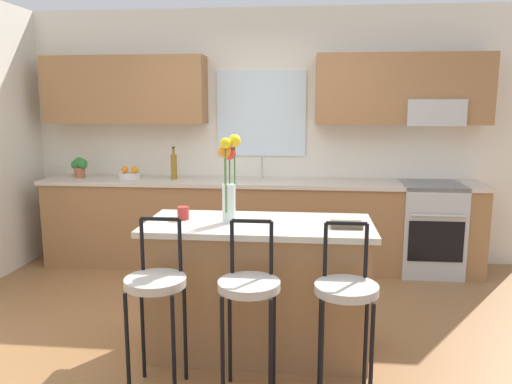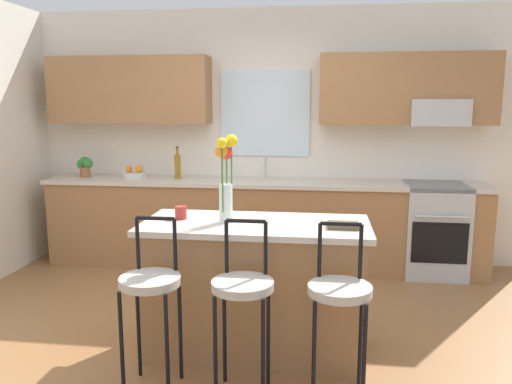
# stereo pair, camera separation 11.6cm
# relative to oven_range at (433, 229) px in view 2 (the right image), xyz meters

# --- Properties ---
(ground_plane) EXTENTS (14.00, 14.00, 0.00)m
(ground_plane) POSITION_rel_oven_range_xyz_m (-1.75, -1.68, -0.46)
(ground_plane) COLOR olive
(back_wall_assembly) EXTENTS (5.60, 0.50, 2.70)m
(back_wall_assembly) POSITION_rel_oven_range_xyz_m (-1.71, 0.31, 1.05)
(back_wall_assembly) COLOR silver
(back_wall_assembly) RESTS_ON ground
(counter_run) EXTENTS (4.56, 0.64, 0.92)m
(counter_run) POSITION_rel_oven_range_xyz_m (-1.75, 0.02, 0.01)
(counter_run) COLOR #996B42
(counter_run) RESTS_ON ground
(sink_faucet) EXTENTS (0.02, 0.13, 0.23)m
(sink_faucet) POSITION_rel_oven_range_xyz_m (-1.72, 0.17, 0.60)
(sink_faucet) COLOR #B7BABC
(sink_faucet) RESTS_ON counter_run
(oven_range) EXTENTS (0.60, 0.64, 0.92)m
(oven_range) POSITION_rel_oven_range_xyz_m (0.00, 0.00, 0.00)
(oven_range) COLOR #B7BABC
(oven_range) RESTS_ON ground
(kitchen_island) EXTENTS (1.53, 0.69, 0.92)m
(kitchen_island) POSITION_rel_oven_range_xyz_m (-1.56, -1.85, 0.00)
(kitchen_island) COLOR #996B42
(kitchen_island) RESTS_ON ground
(bar_stool_near) EXTENTS (0.36, 0.36, 1.04)m
(bar_stool_near) POSITION_rel_oven_range_xyz_m (-2.11, -2.41, 0.18)
(bar_stool_near) COLOR black
(bar_stool_near) RESTS_ON ground
(bar_stool_middle) EXTENTS (0.36, 0.36, 1.04)m
(bar_stool_middle) POSITION_rel_oven_range_xyz_m (-1.56, -2.41, 0.18)
(bar_stool_middle) COLOR black
(bar_stool_middle) RESTS_ON ground
(bar_stool_far) EXTENTS (0.36, 0.36, 1.04)m
(bar_stool_far) POSITION_rel_oven_range_xyz_m (-1.01, -2.41, 0.18)
(bar_stool_far) COLOR black
(bar_stool_far) RESTS_ON ground
(flower_vase) EXTENTS (0.15, 0.14, 0.59)m
(flower_vase) POSITION_rel_oven_range_xyz_m (-1.76, -1.87, 0.78)
(flower_vase) COLOR silver
(flower_vase) RESTS_ON kitchen_island
(mug_ceramic) EXTENTS (0.08, 0.08, 0.09)m
(mug_ceramic) POSITION_rel_oven_range_xyz_m (-2.09, -1.81, 0.51)
(mug_ceramic) COLOR #A52D28
(mug_ceramic) RESTS_ON kitchen_island
(cookbook) EXTENTS (0.20, 0.15, 0.03)m
(cookbook) POSITION_rel_oven_range_xyz_m (-0.99, -1.92, 0.48)
(cookbook) COLOR brown
(cookbook) RESTS_ON kitchen_island
(fruit_bowl_oranges) EXTENTS (0.24, 0.24, 0.13)m
(fruit_bowl_oranges) POSITION_rel_oven_range_xyz_m (-3.13, 0.02, 0.50)
(fruit_bowl_oranges) COLOR silver
(fruit_bowl_oranges) RESTS_ON counter_run
(bottle_olive_oil) EXTENTS (0.06, 0.06, 0.34)m
(bottle_olive_oil) POSITION_rel_oven_range_xyz_m (-2.64, 0.02, 0.60)
(bottle_olive_oil) COLOR olive
(bottle_olive_oil) RESTS_ON counter_run
(potted_plant_small) EXTENTS (0.19, 0.13, 0.22)m
(potted_plant_small) POSITION_rel_oven_range_xyz_m (-3.68, 0.02, 0.59)
(potted_plant_small) COLOR #9E5B3D
(potted_plant_small) RESTS_ON counter_run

